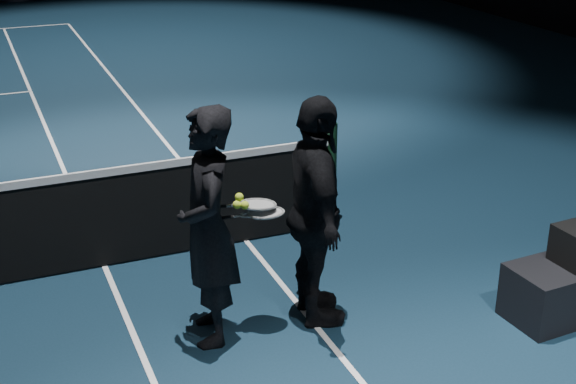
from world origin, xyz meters
The scene contains 6 objects.
net_post_right centered at (6.40, 0.00, 0.55)m, with size 0.10×0.10×1.10m, color black.
player_a centered at (4.69, -1.47, 0.93)m, with size 0.68×0.45×1.87m, color black.
player_b centered at (5.53, -1.54, 0.93)m, with size 1.09×0.46×1.87m, color black.
racket_lower centered at (5.13, -1.51, 1.00)m, with size 0.68×0.22×0.03m, color black, non-canonical shape.
racket_upper centered at (5.09, -1.46, 1.05)m, with size 0.68×0.22×0.03m, color black, non-canonical shape.
tennis_balls centered at (4.94, -1.48, 1.10)m, with size 0.12×0.10×0.12m, color #E0F233, non-canonical shape.
Camera 1 is at (3.19, -6.67, 3.48)m, focal length 50.00 mm.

